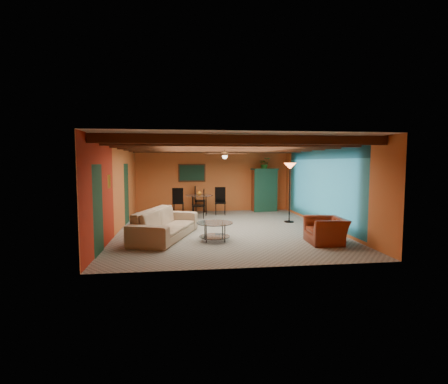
{
  "coord_description": "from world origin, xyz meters",
  "views": [
    {
      "loc": [
        -1.35,
        -10.44,
        2.09
      ],
      "look_at": [
        0.0,
        0.2,
        1.15
      ],
      "focal_mm": 27.06,
      "sensor_mm": 36.0,
      "label": 1
    }
  ],
  "objects": [
    {
      "name": "floor_lamp",
      "position": [
        2.4,
        0.9,
        1.04
      ],
      "size": [
        0.51,
        0.51,
        2.09
      ],
      "primitive_type": null,
      "rotation": [
        0.0,
        0.0,
        0.22
      ],
      "color": "black",
      "rests_on": "ground"
    },
    {
      "name": "room",
      "position": [
        0.0,
        0.11,
        2.36
      ],
      "size": [
        6.52,
        8.01,
        2.71
      ],
      "color": "gray",
      "rests_on": "ground"
    },
    {
      "name": "potted_plant",
      "position": [
        2.2,
        3.7,
        2.03
      ],
      "size": [
        0.51,
        0.46,
        0.52
      ],
      "primitive_type": "imported",
      "rotation": [
        0.0,
        0.0,
        -0.12
      ],
      "color": "#26661E",
      "rests_on": "armoire"
    },
    {
      "name": "armchair",
      "position": [
        2.36,
        -2.22,
        0.34
      ],
      "size": [
        0.95,
        1.07,
        0.67
      ],
      "primitive_type": "imported",
      "rotation": [
        0.0,
        0.0,
        -1.62
      ],
      "color": "maroon",
      "rests_on": "ground"
    },
    {
      "name": "coffee_table",
      "position": [
        -0.48,
        -1.56,
        0.25
      ],
      "size": [
        0.98,
        0.98,
        0.5
      ],
      "primitive_type": null,
      "rotation": [
        0.0,
        0.0,
        0.0
      ],
      "color": "silver",
      "rests_on": "ground"
    },
    {
      "name": "ceiling_fan",
      "position": [
        0.0,
        0.0,
        2.36
      ],
      "size": [
        1.5,
        1.5,
        0.44
      ],
      "primitive_type": null,
      "color": "#472614",
      "rests_on": "ceiling"
    },
    {
      "name": "dining_table",
      "position": [
        -0.64,
        2.92,
        0.56
      ],
      "size": [
        2.33,
        2.33,
        1.11
      ],
      "primitive_type": null,
      "rotation": [
        0.0,
        0.0,
        -0.09
      ],
      "color": "white",
      "rests_on": "ground"
    },
    {
      "name": "armoire",
      "position": [
        2.2,
        3.7,
        0.89
      ],
      "size": [
        1.07,
        0.65,
        1.77
      ],
      "primitive_type": "cube",
      "rotation": [
        0.0,
        0.0,
        0.15
      ],
      "color": "brown",
      "rests_on": "ground"
    },
    {
      "name": "sofa",
      "position": [
        -1.8,
        -1.07,
        0.4
      ],
      "size": [
        1.89,
        2.94,
        0.8
      ],
      "primitive_type": "imported",
      "rotation": [
        0.0,
        0.0,
        1.25
      ],
      "color": "#997F62",
      "rests_on": "ground"
    },
    {
      "name": "vase",
      "position": [
        -0.64,
        2.92,
        1.21
      ],
      "size": [
        0.25,
        0.25,
        0.2
      ],
      "primitive_type": "imported",
      "rotation": [
        0.0,
        0.0,
        0.43
      ],
      "color": "orange",
      "rests_on": "dining_table"
    },
    {
      "name": "painting",
      "position": [
        -0.9,
        3.96,
        1.65
      ],
      "size": [
        1.05,
        0.03,
        0.65
      ],
      "primitive_type": "cube",
      "color": "black",
      "rests_on": "wall_back"
    }
  ]
}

